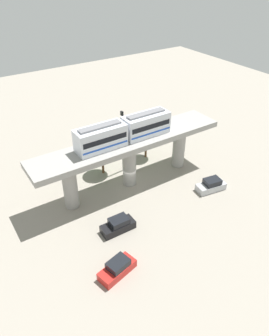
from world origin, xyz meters
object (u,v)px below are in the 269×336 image
parked_car_red (117,268)px  signal_post (123,139)px  tree_mid_lot (146,136)px  tree_far_corner (102,152)px  parked_car_black (118,225)px  train (124,131)px  parked_car_silver (211,185)px  tree_near_viaduct (84,144)px

parked_car_red → signal_post: size_ratio=0.45×
tree_mid_lot → tree_far_corner: (0.31, -8.18, -0.19)m
tree_mid_lot → parked_car_black: bearing=-45.9°
parked_car_black → tree_far_corner: 12.93m
parked_car_black → train: bearing=143.9°
parked_car_silver → parked_car_black: bearing=-81.9°
parked_car_red → parked_car_black: same height
parked_car_black → tree_near_viaduct: size_ratio=0.85×
train → tree_far_corner: (-4.52, -1.17, -5.20)m
train → tree_far_corner: 6.99m
parked_car_black → parked_car_silver: size_ratio=0.95×
train → tree_mid_lot: bearing=124.6°
parked_car_black → parked_car_silver: 15.23m
tree_near_viaduct → tree_mid_lot: size_ratio=0.90×
tree_mid_lot → train: bearing=-55.4°
tree_near_viaduct → tree_far_corner: (3.96, 1.00, 0.17)m
parked_car_silver → tree_far_corner: 16.61m
parked_car_silver → tree_far_corner: tree_far_corner is taller
parked_car_red → parked_car_silver: bearing=92.0°
signal_post → parked_car_black: bearing=-34.2°
parked_car_black → tree_near_viaduct: tree_near_viaduct is taller
parked_car_red → tree_mid_lot: (-17.59, 15.87, 3.15)m
parked_car_red → signal_post: bearing=133.3°
tree_mid_lot → signal_post: 5.68m
tree_mid_lot → signal_post: bearing=-74.8°
parked_car_silver → parked_car_red: bearing=-65.1°
tree_near_viaduct → tree_mid_lot: bearing=68.3°
tree_near_viaduct → tree_far_corner: 4.09m
tree_far_corner → tree_mid_lot: bearing=92.1°
parked_car_silver → tree_far_corner: size_ratio=0.80×
train → tree_far_corner: size_ratio=2.44×
tree_near_viaduct → tree_far_corner: tree_far_corner is taller
parked_car_red → tree_far_corner: tree_far_corner is taller
tree_near_viaduct → signal_post: 6.72m
parked_car_silver → tree_mid_lot: bearing=-158.2°
train → parked_car_red: bearing=-34.8°
tree_near_viaduct → parked_car_red: bearing=-17.5°
parked_car_red → train: bearing=131.9°
train → parked_car_black: bearing=-37.1°
parked_car_red → tree_near_viaduct: 22.45m
parked_car_black → parked_car_silver: bearing=89.6°
tree_far_corner → tree_near_viaduct: bearing=-165.8°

